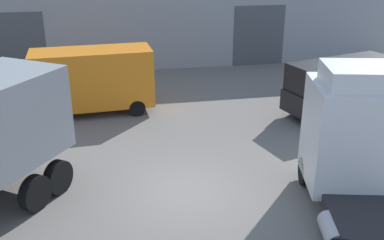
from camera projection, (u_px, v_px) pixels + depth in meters
name	position (u px, v px, depth m)	size (l,w,h in m)	color
ground_plane	(187.00, 191.00, 13.94)	(60.00, 60.00, 0.00)	slate
warehouse_building	(137.00, 10.00, 28.74)	(32.40, 7.55, 6.05)	#93999E
tractor_unit_white	(356.00, 143.00, 12.66)	(3.88, 6.62, 4.11)	silver
delivery_van_orange	(90.00, 80.00, 19.66)	(5.35, 2.29, 2.85)	orange
delivery_van_black	(340.00, 86.00, 19.51)	(5.45, 3.29, 2.40)	black
traffic_cone	(15.00, 148.00, 16.21)	(0.40, 0.40, 0.55)	black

